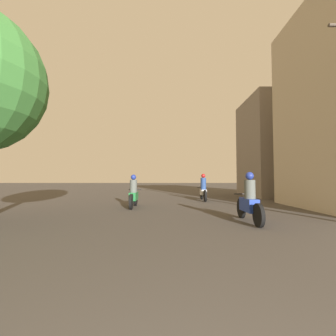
% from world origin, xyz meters
% --- Properties ---
extents(motorcycle_blue, '(0.60, 2.08, 1.51)m').
position_xyz_m(motorcycle_blue, '(2.18, 6.77, 0.61)').
color(motorcycle_blue, black).
rests_on(motorcycle_blue, ground_plane).
extents(motorcycle_green, '(0.60, 1.97, 1.48)m').
position_xyz_m(motorcycle_green, '(-1.81, 10.15, 0.60)').
color(motorcycle_green, black).
rests_on(motorcycle_green, ground_plane).
extents(motorcycle_white, '(0.60, 2.02, 1.57)m').
position_xyz_m(motorcycle_white, '(1.82, 13.26, 0.63)').
color(motorcycle_white, black).
rests_on(motorcycle_white, ground_plane).
extents(building_right_far, '(4.74, 5.01, 7.18)m').
position_xyz_m(building_right_far, '(7.96, 16.60, 3.59)').
color(building_right_far, gray).
rests_on(building_right_far, ground_plane).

